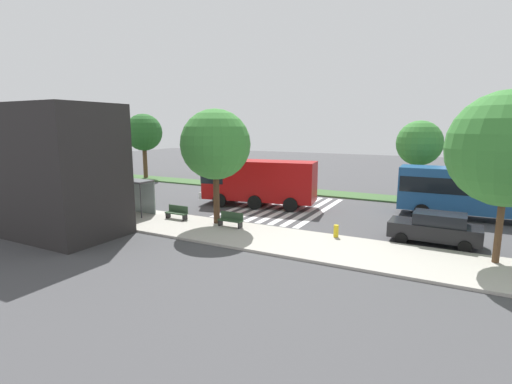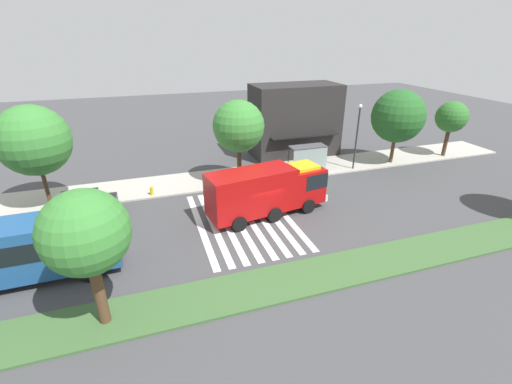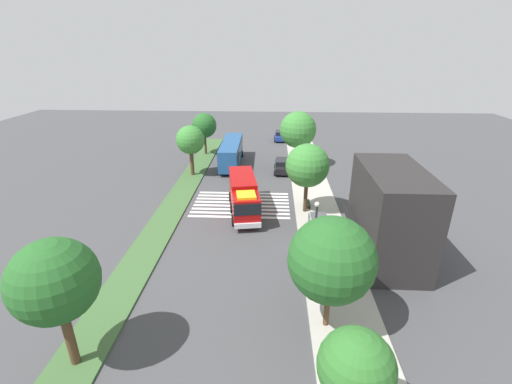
{
  "view_description": "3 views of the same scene",
  "coord_description": "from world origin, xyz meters",
  "px_view_note": "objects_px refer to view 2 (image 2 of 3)",
  "views": [
    {
      "loc": [
        -13.17,
        26.69,
        6.34
      ],
      "look_at": [
        0.25,
        1.27,
        1.3
      ],
      "focal_mm": 26.45,
      "sensor_mm": 36.0,
      "label": 1
    },
    {
      "loc": [
        -7.7,
        -21.47,
        12.5
      ],
      "look_at": [
        -0.22,
        1.05,
        1.64
      ],
      "focal_mm": 24.61,
      "sensor_mm": 36.0,
      "label": 2
    },
    {
      "loc": [
        33.94,
        3.32,
        16.45
      ],
      "look_at": [
        -1.24,
        1.64,
        1.62
      ],
      "focal_mm": 24.68,
      "sensor_mm": 36.0,
      "label": 3
    }
  ],
  "objects_px": {
    "fire_truck": "(269,189)",
    "fire_hydrant": "(152,191)",
    "sidewalk_tree_center": "(398,116)",
    "median_tree_west": "(85,233)",
    "transit_bus": "(5,250)",
    "sidewalk_tree_west": "(239,126)",
    "bus_stop_shelter": "(309,154)",
    "bench_west_of_shelter": "(225,177)",
    "bench_near_shelter": "(269,171)",
    "sidewalk_tree_far_west": "(34,141)",
    "street_lamp": "(357,132)",
    "parked_car_mid": "(83,204)",
    "sidewalk_tree_east": "(452,117)"
  },
  "relations": [
    {
      "from": "fire_truck",
      "to": "fire_hydrant",
      "type": "height_order",
      "value": "fire_truck"
    },
    {
      "from": "sidewalk_tree_center",
      "to": "median_tree_west",
      "type": "relative_size",
      "value": 1.11
    },
    {
      "from": "transit_bus",
      "to": "sidewalk_tree_west",
      "type": "relative_size",
      "value": 1.54
    },
    {
      "from": "bus_stop_shelter",
      "to": "bench_west_of_shelter",
      "type": "bearing_deg",
      "value": 179.85
    },
    {
      "from": "bench_near_shelter",
      "to": "sidewalk_tree_far_west",
      "type": "height_order",
      "value": "sidewalk_tree_far_west"
    },
    {
      "from": "street_lamp",
      "to": "median_tree_west",
      "type": "xyz_separation_m",
      "value": [
        -22.22,
        -13.87,
        1.05
      ]
    },
    {
      "from": "fire_truck",
      "to": "bench_west_of_shelter",
      "type": "relative_size",
      "value": 5.89
    },
    {
      "from": "fire_hydrant",
      "to": "bus_stop_shelter",
      "type": "bearing_deg",
      "value": 3.17
    },
    {
      "from": "fire_truck",
      "to": "sidewalk_tree_center",
      "type": "distance_m",
      "value": 17.37
    },
    {
      "from": "sidewalk_tree_far_west",
      "to": "fire_truck",
      "type": "bearing_deg",
      "value": -22.09
    },
    {
      "from": "fire_truck",
      "to": "sidewalk_tree_west",
      "type": "xyz_separation_m",
      "value": [
        -0.47,
        6.43,
        3.15
      ]
    },
    {
      "from": "street_lamp",
      "to": "bench_near_shelter",
      "type": "bearing_deg",
      "value": 175.09
    },
    {
      "from": "transit_bus",
      "to": "bench_west_of_shelter",
      "type": "distance_m",
      "value": 17.37
    },
    {
      "from": "parked_car_mid",
      "to": "sidewalk_tree_east",
      "type": "bearing_deg",
      "value": 4.84
    },
    {
      "from": "transit_bus",
      "to": "fire_hydrant",
      "type": "bearing_deg",
      "value": -131.53
    },
    {
      "from": "bench_west_of_shelter",
      "to": "bench_near_shelter",
      "type": "bearing_deg",
      "value": 0.0
    },
    {
      "from": "bench_west_of_shelter",
      "to": "fire_hydrant",
      "type": "xyz_separation_m",
      "value": [
        -6.46,
        -0.84,
        -0.1
      ]
    },
    {
      "from": "sidewalk_tree_far_west",
      "to": "sidewalk_tree_center",
      "type": "xyz_separation_m",
      "value": [
        31.71,
        0.0,
        -0.44
      ]
    },
    {
      "from": "parked_car_mid",
      "to": "bench_west_of_shelter",
      "type": "xyz_separation_m",
      "value": [
        11.44,
        2.54,
        -0.31
      ]
    },
    {
      "from": "street_lamp",
      "to": "sidewalk_tree_east",
      "type": "relative_size",
      "value": 1.08
    },
    {
      "from": "bench_near_shelter",
      "to": "sidewalk_tree_center",
      "type": "distance_m",
      "value": 14.04
    },
    {
      "from": "sidewalk_tree_center",
      "to": "fire_hydrant",
      "type": "xyz_separation_m",
      "value": [
        -24.07,
        -0.5,
        -4.42
      ]
    },
    {
      "from": "sidewalk_tree_east",
      "to": "sidewalk_tree_far_west",
      "type": "bearing_deg",
      "value": 180.0
    },
    {
      "from": "transit_bus",
      "to": "bus_stop_shelter",
      "type": "height_order",
      "value": "transit_bus"
    },
    {
      "from": "fire_truck",
      "to": "sidewalk_tree_far_west",
      "type": "bearing_deg",
      "value": 148.56
    },
    {
      "from": "sidewalk_tree_west",
      "to": "sidewalk_tree_center",
      "type": "distance_m",
      "value": 16.35
    },
    {
      "from": "transit_bus",
      "to": "bench_west_of_shelter",
      "type": "xyz_separation_m",
      "value": [
        14.21,
        9.87,
        -1.48
      ]
    },
    {
      "from": "parked_car_mid",
      "to": "sidewalk_tree_center",
      "type": "relative_size",
      "value": 0.63
    },
    {
      "from": "bus_stop_shelter",
      "to": "transit_bus",
      "type": "bearing_deg",
      "value": -156.33
    },
    {
      "from": "sidewalk_tree_far_west",
      "to": "transit_bus",
      "type": "bearing_deg",
      "value": -90.68
    },
    {
      "from": "bench_near_shelter",
      "to": "sidewalk_tree_far_west",
      "type": "xyz_separation_m",
      "value": [
        -18.36,
        -0.34,
        4.76
      ]
    },
    {
      "from": "median_tree_west",
      "to": "sidewalk_tree_center",
      "type": "bearing_deg",
      "value": 27.87
    },
    {
      "from": "bench_near_shelter",
      "to": "sidewalk_tree_far_west",
      "type": "distance_m",
      "value": 18.97
    },
    {
      "from": "bench_west_of_shelter",
      "to": "sidewalk_tree_far_west",
      "type": "bearing_deg",
      "value": -178.63
    },
    {
      "from": "street_lamp",
      "to": "parked_car_mid",
      "type": "bearing_deg",
      "value": -175.77
    },
    {
      "from": "bench_near_shelter",
      "to": "median_tree_west",
      "type": "bearing_deg",
      "value": -133.02
    },
    {
      "from": "transit_bus",
      "to": "street_lamp",
      "type": "distance_m",
      "value": 28.62
    },
    {
      "from": "sidewalk_tree_west",
      "to": "median_tree_west",
      "type": "bearing_deg",
      "value": -126.71
    },
    {
      "from": "bus_stop_shelter",
      "to": "median_tree_west",
      "type": "xyz_separation_m",
      "value": [
        -17.63,
        -14.59,
        3.01
      ]
    },
    {
      "from": "parked_car_mid",
      "to": "bench_west_of_shelter",
      "type": "distance_m",
      "value": 11.72
    },
    {
      "from": "bench_near_shelter",
      "to": "sidewalk_tree_west",
      "type": "xyz_separation_m",
      "value": [
        -2.99,
        -0.34,
        4.59
      ]
    },
    {
      "from": "fire_hydrant",
      "to": "bench_west_of_shelter",
      "type": "bearing_deg",
      "value": 7.39
    },
    {
      "from": "fire_truck",
      "to": "street_lamp",
      "type": "distance_m",
      "value": 12.77
    },
    {
      "from": "sidewalk_tree_east",
      "to": "sidewalk_tree_west",
      "type": "bearing_deg",
      "value": 180.0
    },
    {
      "from": "transit_bus",
      "to": "bench_west_of_shelter",
      "type": "relative_size",
      "value": 7.01
    },
    {
      "from": "bench_west_of_shelter",
      "to": "sidewalk_tree_east",
      "type": "distance_m",
      "value": 24.77
    },
    {
      "from": "parked_car_mid",
      "to": "bench_west_of_shelter",
      "type": "bearing_deg",
      "value": 13.85
    },
    {
      "from": "fire_truck",
      "to": "parked_car_mid",
      "type": "distance_m",
      "value": 13.88
    },
    {
      "from": "bench_west_of_shelter",
      "to": "median_tree_west",
      "type": "bearing_deg",
      "value": -122.67
    },
    {
      "from": "median_tree_west",
      "to": "fire_hydrant",
      "type": "distance_m",
      "value": 14.75
    }
  ]
}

